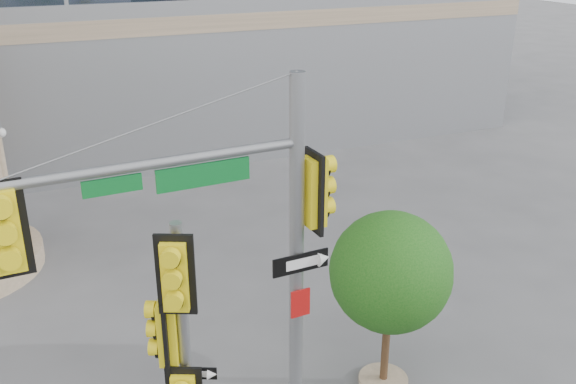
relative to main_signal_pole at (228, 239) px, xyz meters
name	(u,v)px	position (x,y,z in m)	size (l,w,h in m)	color
main_signal_pole	(228,239)	(0.00, 0.00, 0.00)	(4.89, 0.65, 6.29)	slate
secondary_signal_pole	(180,351)	(-1.02, -0.79, -1.17)	(0.78, 0.78, 4.64)	slate
street_tree	(392,276)	(3.20, 0.42, -1.56)	(2.28, 2.23, 3.55)	gray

